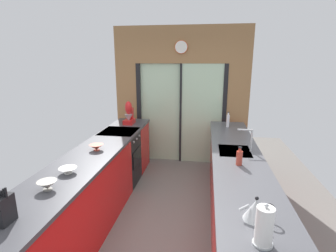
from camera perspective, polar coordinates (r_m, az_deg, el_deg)
ground_plane at (r=3.93m, az=-0.13°, el=-17.42°), size 5.04×7.60×0.02m
back_wall_unit at (r=5.16m, az=2.89°, el=8.33°), size 2.64×0.12×2.70m
left_counter_run at (r=3.55m, az=-16.43°, el=-13.00°), size 0.62×3.80×0.92m
right_counter_run at (r=3.43m, az=14.76°, el=-13.92°), size 0.62×3.80×0.92m
sink_faucet at (r=3.44m, az=17.50°, el=-2.32°), size 0.19×0.02×0.30m
oven_range at (r=4.50m, az=-10.46°, el=-6.82°), size 0.60×0.60×0.92m
mixing_bowl_near at (r=2.62m, az=-25.11°, el=-11.72°), size 0.18×0.18×0.08m
mixing_bowl_mid at (r=2.90m, az=-21.22°, el=-9.08°), size 0.19×0.19×0.06m
mixing_bowl_far at (r=3.49m, az=-15.53°, el=-4.52°), size 0.18×0.18×0.08m
knife_block at (r=2.25m, az=-32.42°, el=-15.26°), size 0.09×0.14×0.28m
stand_mixer at (r=4.79m, az=-8.60°, el=2.38°), size 0.17×0.27×0.42m
kettle at (r=2.08m, az=18.87°, el=-17.05°), size 0.26×0.18×0.18m
soap_bottle_near at (r=3.00m, az=15.47°, el=-6.71°), size 0.07×0.07×0.21m
soap_bottle_far at (r=4.63m, az=13.09°, el=1.19°), size 0.05×0.05×0.27m
paper_towel_roll at (r=1.83m, az=20.48°, el=-20.07°), size 0.13×0.13×0.29m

